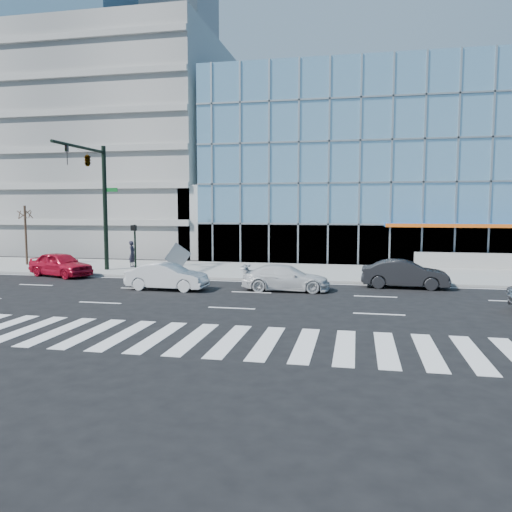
# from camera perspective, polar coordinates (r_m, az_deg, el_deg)

# --- Properties ---
(ground) EXTENTS (160.00, 160.00, 0.00)m
(ground) POSITION_cam_1_polar(r_m,az_deg,el_deg) (24.83, -0.53, -4.18)
(ground) COLOR black
(ground) RESTS_ON ground
(sidewalk) EXTENTS (120.00, 8.00, 0.15)m
(sidewalk) POSITION_cam_1_polar(r_m,az_deg,el_deg) (32.60, 2.40, -1.73)
(sidewalk) COLOR gray
(sidewalk) RESTS_ON ground
(theatre_building) EXTENTS (42.00, 26.00, 15.00)m
(theatre_building) POSITION_cam_1_polar(r_m,az_deg,el_deg) (50.84, 21.81, 8.86)
(theatre_building) COLOR #7EB3D3
(theatre_building) RESTS_ON ground
(parking_garage) EXTENTS (24.00, 24.00, 20.00)m
(parking_garage) POSITION_cam_1_polar(r_m,az_deg,el_deg) (56.19, -15.43, 11.26)
(parking_garage) COLOR gray
(parking_garage) RESTS_ON ground
(ramp_block) EXTENTS (6.00, 8.00, 6.00)m
(ramp_block) POSITION_cam_1_polar(r_m,az_deg,el_deg) (43.40, -3.35, 3.94)
(ramp_block) COLOR gray
(ramp_block) RESTS_ON ground
(tower_far_west) EXTENTS (16.00, 16.00, 76.00)m
(tower_far_west) POSITION_cam_1_polar(r_m,az_deg,el_deg) (100.38, -19.15, 24.90)
(tower_far_west) COLOR slate
(tower_far_west) RESTS_ON ground
(tower_far_mid) EXTENTS (13.00, 13.00, 60.00)m
(tower_far_mid) POSITION_cam_1_polar(r_m,az_deg,el_deg) (111.27, -24.85, 18.43)
(tower_far_mid) COLOR slate
(tower_far_mid) RESTS_ON ground
(tower_backdrop) EXTENTS (14.00, 14.00, 48.00)m
(tower_backdrop) POSITION_cam_1_polar(r_m,az_deg,el_deg) (102.22, -9.24, 16.62)
(tower_backdrop) COLOR gray
(tower_backdrop) RESTS_ON ground
(traffic_signal) EXTENTS (1.14, 5.74, 8.00)m
(traffic_signal) POSITION_cam_1_polar(r_m,az_deg,el_deg) (32.80, -18.15, 8.71)
(traffic_signal) COLOR black
(traffic_signal) RESTS_ON sidewalk
(ped_signal_post) EXTENTS (0.30, 0.33, 3.00)m
(ped_signal_post) POSITION_cam_1_polar(r_m,az_deg,el_deg) (31.99, -13.71, 1.70)
(ped_signal_post) COLOR black
(ped_signal_post) RESTS_ON sidewalk
(street_tree_near) EXTENTS (1.10, 1.10, 4.23)m
(street_tree_near) POSITION_cam_1_polar(r_m,az_deg,el_deg) (39.01, -24.90, 4.41)
(street_tree_near) COLOR #332319
(street_tree_near) RESTS_ON sidewalk
(white_suv) EXTENTS (4.55, 2.03, 1.30)m
(white_suv) POSITION_cam_1_polar(r_m,az_deg,el_deg) (25.33, 3.41, -2.51)
(white_suv) COLOR silver
(white_suv) RESTS_ON ground
(white_sedan) EXTENTS (4.21, 1.62, 1.37)m
(white_sedan) POSITION_cam_1_polar(r_m,az_deg,el_deg) (25.96, -10.13, -2.31)
(white_sedan) COLOR silver
(white_sedan) RESTS_ON ground
(dark_sedan) EXTENTS (4.49, 1.72, 1.46)m
(dark_sedan) POSITION_cam_1_polar(r_m,az_deg,el_deg) (27.28, 16.64, -1.99)
(dark_sedan) COLOR black
(dark_sedan) RESTS_ON ground
(red_sedan) EXTENTS (4.70, 3.09, 1.49)m
(red_sedan) POSITION_cam_1_polar(r_m,az_deg,el_deg) (32.78, -21.43, -0.89)
(red_sedan) COLOR #B20D26
(red_sedan) RESTS_ON ground
(pedestrian) EXTENTS (0.45, 0.67, 1.79)m
(pedestrian) POSITION_cam_1_polar(r_m,az_deg,el_deg) (35.19, -13.95, 0.23)
(pedestrian) COLOR black
(pedestrian) RESTS_ON sidewalk
(tilted_panel) EXTENTS (1.49, 1.14, 1.82)m
(tilted_panel) POSITION_cam_1_polar(r_m,az_deg,el_deg) (32.84, -8.91, -0.01)
(tilted_panel) COLOR #9B9B9B
(tilted_panel) RESTS_ON sidewalk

